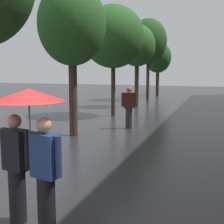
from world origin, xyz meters
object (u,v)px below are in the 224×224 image
couple_under_umbrella (30,139)px  pedestrian_walking_midground (129,107)px  street_tree_2 (113,37)px  street_tree_1 (72,25)px  street_tree_5 (158,58)px  street_tree_4 (148,41)px  street_tree_3 (137,46)px

couple_under_umbrella → pedestrian_walking_midground: size_ratio=1.25×
couple_under_umbrella → street_tree_2: bearing=102.5°
pedestrian_walking_midground → street_tree_1: bearing=-128.4°
couple_under_umbrella → street_tree_1: bearing=110.5°
street_tree_2 → street_tree_5: bearing=90.5°
street_tree_2 → street_tree_4: (-0.11, 8.40, 0.46)m
street_tree_5 → street_tree_1: bearing=-89.2°
couple_under_umbrella → pedestrian_walking_midground: (-0.74, 7.85, -0.50)m
street_tree_1 → pedestrian_walking_midground: (1.49, 1.88, -2.96)m
street_tree_3 → street_tree_5: size_ratio=1.08×
street_tree_5 → street_tree_2: bearing=-89.5°
street_tree_5 → couple_under_umbrella: bearing=-83.8°
pedestrian_walking_midground → street_tree_2: bearing=119.5°
street_tree_2 → street_tree_3: street_tree_2 is taller
street_tree_1 → street_tree_2: street_tree_2 is taller
street_tree_3 → pedestrian_walking_midground: bearing=-77.9°
pedestrian_walking_midground → street_tree_3: bearing=102.1°
street_tree_3 → street_tree_4: bearing=93.4°
street_tree_3 → pedestrian_walking_midground: street_tree_3 is taller
street_tree_1 → pedestrian_walking_midground: street_tree_1 is taller
street_tree_1 → street_tree_2: bearing=91.8°
street_tree_2 → street_tree_3: (0.15, 4.04, -0.17)m
street_tree_2 → street_tree_4: 8.41m
street_tree_1 → street_tree_5: 17.02m
street_tree_4 → street_tree_5: (0.01, 3.83, -1.06)m
street_tree_3 → street_tree_5: 8.20m
street_tree_3 → couple_under_umbrella: street_tree_3 is taller
street_tree_2 → street_tree_4: street_tree_4 is taller
street_tree_2 → couple_under_umbrella: street_tree_2 is taller
couple_under_umbrella → pedestrian_walking_midground: couple_under_umbrella is taller
street_tree_3 → pedestrian_walking_midground: (1.49, -6.94, -2.86)m
street_tree_2 → pedestrian_walking_midground: (1.64, -2.90, -3.03)m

